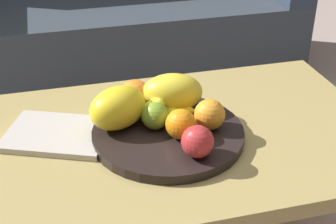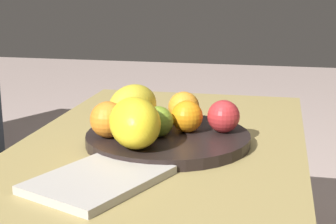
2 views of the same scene
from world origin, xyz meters
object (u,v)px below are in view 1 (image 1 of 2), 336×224
melon_large_front (118,108)px  banana_bunch (164,105)px  apple_left (197,142)px  magazine (58,134)px  orange_left (181,124)px  melon_smaller_beside (172,93)px  orange_front (135,95)px  orange_right (210,115)px  apple_front (155,116)px  coffee_table (184,148)px  fruit_bowl (168,134)px  couch (123,16)px

melon_large_front → banana_bunch: melon_large_front is taller
apple_left → magazine: (-0.30, 0.20, -0.05)m
orange_left → apple_left: size_ratio=0.98×
orange_left → melon_large_front: bearing=147.5°
melon_smaller_beside → orange_front: size_ratio=1.95×
orange_right → orange_left: bearing=-164.8°
apple_front → magazine: (-0.24, 0.06, -0.05)m
coffee_table → orange_front: size_ratio=12.52×
fruit_bowl → orange_left: size_ratio=5.12×
fruit_bowl → orange_left: (0.02, -0.04, 0.05)m
banana_bunch → coffee_table: bearing=-52.2°
orange_left → banana_bunch: size_ratio=0.46×
melon_large_front → orange_front: melon_large_front is taller
fruit_bowl → magazine: 0.28m
apple_front → coffee_table: bearing=-0.8°
couch → orange_left: 1.43m
magazine → banana_bunch: bearing=21.3°
melon_smaller_beside → apple_front: melon_smaller_beside is taller
orange_front → orange_right: size_ratio=1.06×
fruit_bowl → orange_front: bearing=115.0°
fruit_bowl → melon_smaller_beside: (0.04, 0.09, 0.06)m
orange_front → melon_smaller_beside: bearing=-18.5°
melon_smaller_beside → couch: bearing=86.1°
melon_large_front → banana_bunch: (0.12, 0.02, -0.02)m
fruit_bowl → apple_front: 0.06m
coffee_table → apple_front: bearing=179.2°
fruit_bowl → apple_front: bearing=148.1°
apple_front → magazine: 0.25m
couch → melon_large_front: (-0.24, -1.33, 0.23)m
coffee_table → banana_bunch: bearing=127.8°
orange_right → fruit_bowl: bearing=169.6°
orange_right → melon_smaller_beside: bearing=120.4°
fruit_bowl → magazine: fruit_bowl is taller
orange_front → magazine: size_ratio=0.32×
melon_large_front → apple_left: bearing=-48.2°
apple_front → banana_bunch: size_ratio=0.43×
couch → apple_front: couch is taller
coffee_table → apple_left: apple_left is taller
couch → melon_large_front: size_ratio=11.30×
melon_large_front → orange_left: bearing=-32.5°
apple_left → magazine: size_ratio=0.30×
coffee_table → fruit_bowl: fruit_bowl is taller
melon_large_front → apple_front: melon_large_front is taller
orange_front → banana_bunch: (0.07, -0.06, -0.01)m
melon_smaller_beside → orange_right: 0.13m
fruit_bowl → apple_left: apple_left is taller
orange_left → apple_front: 0.08m
melon_large_front → orange_front: 0.10m
melon_smaller_beside → orange_right: (0.06, -0.11, -0.01)m
orange_left → magazine: bearing=158.1°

